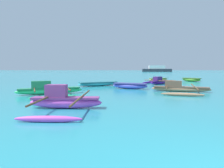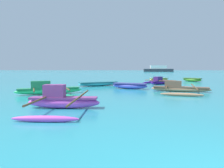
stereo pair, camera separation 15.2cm
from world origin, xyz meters
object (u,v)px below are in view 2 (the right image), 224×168
(moored_boat_1, at_px, (98,84))
(moored_boat_7, at_px, (192,80))
(moored_boat_3, at_px, (179,88))
(moored_boat_5, at_px, (159,80))
(moored_boat_6, at_px, (130,86))
(moored_boat_2, at_px, (62,101))
(moored_boat_4, at_px, (160,82))
(moored_boat_0, at_px, (48,90))
(distant_ferry, at_px, (158,69))

(moored_boat_1, xyz_separation_m, moored_boat_7, (10.60, 5.96, 0.02))
(moored_boat_3, height_order, moored_boat_7, moored_boat_3)
(moored_boat_1, height_order, moored_boat_5, moored_boat_5)
(moored_boat_7, bearing_deg, moored_boat_6, -88.34)
(moored_boat_2, height_order, moored_boat_3, moored_boat_2)
(moored_boat_1, distance_m, moored_boat_4, 6.25)
(moored_boat_4, xyz_separation_m, moored_boat_5, (0.70, 3.79, -0.01))
(moored_boat_2, distance_m, moored_boat_3, 8.63)
(moored_boat_0, distance_m, moored_boat_4, 11.47)
(distant_ferry, bearing_deg, moored_boat_1, -106.29)
(moored_boat_3, relative_size, moored_boat_5, 2.03)
(moored_boat_6, bearing_deg, moored_boat_4, 72.86)
(moored_boat_0, bearing_deg, moored_boat_5, 27.97)
(moored_boat_0, bearing_deg, moored_boat_7, 18.20)
(moored_boat_2, relative_size, moored_boat_3, 0.86)
(moored_boat_4, distance_m, moored_boat_5, 3.85)
(moored_boat_2, bearing_deg, moored_boat_0, 116.31)
(moored_boat_6, relative_size, distant_ferry, 0.25)
(moored_boat_6, distance_m, distant_ferry, 66.29)
(moored_boat_3, xyz_separation_m, moored_boat_5, (0.69, 10.00, -0.01))
(moored_boat_0, distance_m, moored_boat_7, 17.60)
(moored_boat_5, distance_m, moored_boat_7, 3.98)
(moored_boat_1, distance_m, moored_boat_3, 7.28)
(moored_boat_0, relative_size, moored_boat_2, 1.14)
(moored_boat_6, bearing_deg, moored_boat_5, 83.66)
(moored_boat_2, xyz_separation_m, moored_boat_3, (6.49, 5.69, -0.07))
(moored_boat_5, bearing_deg, moored_boat_3, -117.50)
(moored_boat_5, xyz_separation_m, moored_boat_7, (3.98, 0.17, -0.00))
(moored_boat_4, height_order, distant_ferry, distant_ferry)
(moored_boat_6, bearing_deg, moored_boat_7, 65.92)
(moored_boat_0, distance_m, distant_ferry, 70.85)
(moored_boat_0, distance_m, moored_boat_2, 4.72)
(moored_boat_2, relative_size, moored_boat_4, 1.24)
(moored_boat_3, height_order, distant_ferry, distant_ferry)
(moored_boat_0, height_order, moored_boat_5, moored_boat_0)
(moored_boat_6, relative_size, moored_boat_7, 1.35)
(moored_boat_0, height_order, moored_boat_7, moored_boat_0)
(moored_boat_4, distance_m, moored_boat_6, 5.45)
(moored_boat_1, xyz_separation_m, moored_boat_5, (6.62, 5.79, 0.03))
(moored_boat_1, relative_size, distant_ferry, 0.33)
(moored_boat_6, xyz_separation_m, moored_boat_7, (7.93, 8.34, -0.02))
(moored_boat_2, bearing_deg, distant_ferry, 75.90)
(moored_boat_0, xyz_separation_m, moored_boat_1, (2.61, 5.66, -0.06))
(moored_boat_0, distance_m, moored_boat_5, 14.71)
(moored_boat_7, bearing_deg, moored_boat_4, -94.51)
(moored_boat_2, xyz_separation_m, distant_ferry, (18.69, 71.99, 0.71))
(moored_boat_7, bearing_deg, moored_boat_3, -69.43)
(moored_boat_0, relative_size, distant_ferry, 0.44)
(moored_boat_5, bearing_deg, moored_boat_6, -139.36)
(moored_boat_3, distance_m, moored_boat_7, 11.20)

